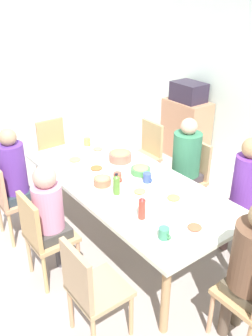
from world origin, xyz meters
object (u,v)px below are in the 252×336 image
at_px(chair_5, 190,175).
at_px(plate_5, 195,228).
at_px(plate_1, 140,192).
at_px(plate_3, 98,150).
at_px(person_2, 50,213).
at_px(chair_4, 247,205).
at_px(chair_2, 43,234).
at_px(bottle_1, 142,208).
at_px(person_6, 15,176).
at_px(cup_3, 147,178).
at_px(chair_7, 90,288).
at_px(dining_table, 126,187).
at_px(person_5, 186,160).
at_px(bowl_0, 141,170).
at_px(cup_0, 87,142).
at_px(plate_4, 174,199).
at_px(cup_4, 118,177).
at_px(plate_0, 96,169).
at_px(microwave, 189,92).
at_px(person_4, 245,188).
at_px(chair_3, 55,150).
at_px(chair_6, 9,196).
at_px(bowl_2, 120,156).
at_px(bowl_1, 102,181).
at_px(chair_1, 146,152).
at_px(bottle_0, 117,184).
at_px(side_cabinet, 186,129).
at_px(plate_2, 75,160).
at_px(cup_1, 106,138).

height_order(chair_5, plate_5, chair_5).
height_order(plate_1, plate_3, same).
relative_size(person_2, chair_4, 1.29).
height_order(chair_2, bottle_1, bottle_1).
relative_size(person_6, cup_3, 10.66).
height_order(chair_2, chair_4, same).
relative_size(chair_5, chair_7, 1.00).
xyz_separation_m(dining_table, person_6, (-0.80, -0.83, 0.05)).
bearing_deg(person_5, chair_2, -90.00).
bearing_deg(person_6, bowl_0, 54.60).
bearing_deg(plate_5, cup_0, 174.14).
bearing_deg(plate_4, cup_4, -161.24).
distance_m(plate_0, microwave, 2.33).
bearing_deg(cup_3, chair_5, 100.10).
distance_m(person_4, plate_4, 0.74).
relative_size(chair_3, person_5, 0.74).
relative_size(chair_6, bowl_2, 3.64).
height_order(bowl_1, bowl_2, bowl_2).
bearing_deg(chair_1, bottle_0, -50.64).
bearing_deg(bowl_0, chair_6, -123.18).
relative_size(chair_1, side_cabinet, 1.00).
distance_m(bowl_2, bottle_1, 1.12).
distance_m(chair_4, cup_0, 1.97).
bearing_deg(plate_2, plate_5, 4.95).
xyz_separation_m(bottle_1, microwave, (-1.77, 2.33, 0.21)).
xyz_separation_m(bowl_1, cup_1, (-0.90, 0.66, -0.01)).
bearing_deg(chair_3, person_2, -27.85).
bearing_deg(bottle_1, chair_3, 172.80).
height_order(chair_1, bottle_1, bottle_1).
height_order(cup_4, microwave, microwave).
xyz_separation_m(person_6, plate_1, (1.06, 0.80, 0.02)).
height_order(chair_3, chair_6, same).
bearing_deg(cup_0, plate_1, -9.05).
xyz_separation_m(dining_table, chair_4, (0.80, 0.92, -0.16)).
height_order(plate_5, side_cabinet, side_cabinet).
bearing_deg(cup_1, person_2, -52.02).
bearing_deg(plate_3, chair_1, 90.92).
xyz_separation_m(chair_5, plate_5, (0.96, -0.96, 0.23)).
height_order(plate_0, bowl_0, bowl_0).
bearing_deg(plate_3, plate_4, -1.60).
xyz_separation_m(cup_0, side_cabinet, (-0.19, 1.90, -0.33)).
xyz_separation_m(chair_4, chair_5, (-0.80, 0.00, 0.00)).
bearing_deg(person_4, microwave, 148.21).
bearing_deg(chair_5, chair_4, 0.00).
bearing_deg(person_6, bowl_2, 70.36).
relative_size(chair_6, person_6, 0.73).
relative_size(chair_5, bottle_1, 4.14).
bearing_deg(person_2, side_cabinet, 112.30).
xyz_separation_m(cup_1, cup_3, (1.13, -0.28, 0.01)).
bearing_deg(plate_2, dining_table, 14.63).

